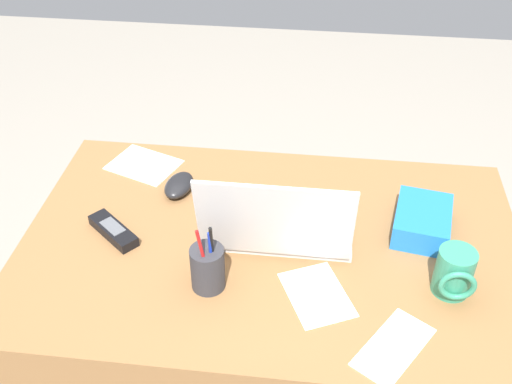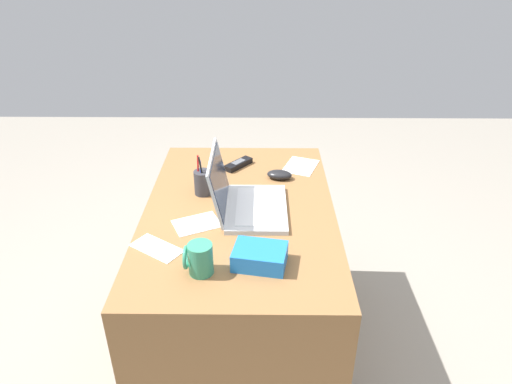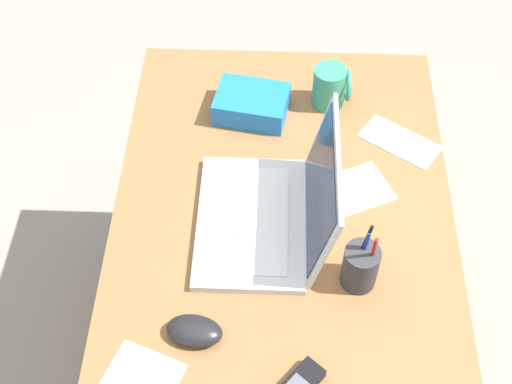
# 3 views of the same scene
# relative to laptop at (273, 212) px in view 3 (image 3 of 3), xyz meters

# --- Properties ---
(ground_plane) EXTENTS (6.00, 6.00, 0.00)m
(ground_plane) POSITION_rel_laptop_xyz_m (0.01, 0.02, -0.79)
(ground_plane) COLOR gray
(desk) EXTENTS (1.13, 0.72, 0.75)m
(desk) POSITION_rel_laptop_xyz_m (0.01, 0.02, -0.42)
(desk) COLOR olive
(desk) RESTS_ON ground
(laptop) EXTENTS (0.34, 0.28, 0.23)m
(laptop) POSITION_rel_laptop_xyz_m (0.00, 0.00, 0.00)
(laptop) COLOR silver
(laptop) RESTS_ON desk
(computer_mouse) EXTENTS (0.08, 0.12, 0.04)m
(computer_mouse) POSITION_rel_laptop_xyz_m (0.26, -0.14, -0.03)
(computer_mouse) COLOR black
(computer_mouse) RESTS_ON desk
(coffee_mug_white) EXTENTS (0.08, 0.09, 0.10)m
(coffee_mug_white) POSITION_rel_laptop_xyz_m (-0.37, 0.13, 0.01)
(coffee_mug_white) COLOR #338C6B
(coffee_mug_white) RESTS_ON desk
(pen_holder) EXTENTS (0.07, 0.07, 0.17)m
(pen_holder) POSITION_rel_laptop_xyz_m (0.13, 0.17, 0.00)
(pen_holder) COLOR #333338
(pen_holder) RESTS_ON desk
(snack_bag) EXTENTS (0.15, 0.18, 0.06)m
(snack_bag) POSITION_rel_laptop_xyz_m (-0.33, -0.06, -0.02)
(snack_bag) COLOR blue
(snack_bag) RESTS_ON desk
(paper_note_near_laptop) EXTENTS (0.17, 0.20, 0.00)m
(paper_note_near_laptop) POSITION_rel_laptop_xyz_m (-0.25, 0.29, -0.05)
(paper_note_near_laptop) COLOR white
(paper_note_near_laptop) RESTS_ON desk
(paper_note_left) EXTENTS (0.17, 0.19, 0.00)m
(paper_note_left) POSITION_rel_laptop_xyz_m (-0.10, 0.17, -0.05)
(paper_note_left) COLOR white
(paper_note_left) RESTS_ON desk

